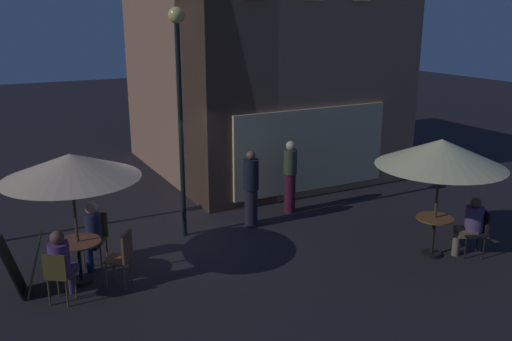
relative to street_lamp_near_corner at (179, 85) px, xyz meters
name	(u,v)px	position (x,y,z in m)	size (l,w,h in m)	color
ground_plane	(172,238)	(-0.29, -0.02, -3.21)	(60.00, 60.00, 0.00)	black
cafe_building	(243,46)	(2.97, 3.12, 0.51)	(6.27, 6.85, 7.45)	#A07156
street_lamp_near_corner	(179,85)	(0.00, 0.00, 0.00)	(0.32, 0.32, 4.69)	black
menu_sandwich_board	(23,265)	(-3.27, -1.16, -2.69)	(0.76, 0.66, 1.01)	black
cafe_table_0	(79,252)	(-2.37, -1.17, -2.62)	(0.79, 0.79, 0.78)	black
cafe_table_1	(434,228)	(3.93, -3.20, -2.64)	(0.71, 0.71, 0.79)	black
patio_umbrella_0	(71,167)	(-2.37, -1.17, -1.09)	(2.31, 2.31, 2.34)	black
patio_umbrella_1	(441,153)	(3.93, -3.20, -1.14)	(2.41, 2.41, 2.33)	black
cafe_chair_0	(96,233)	(-1.93, -0.48, -2.61)	(0.56, 0.56, 0.99)	brown
cafe_chair_1	(58,273)	(-2.81, -1.79, -2.65)	(0.53, 0.53, 0.91)	#4E3F1B
cafe_chair_2	(123,254)	(-1.73, -1.64, -2.61)	(0.56, 0.56, 0.99)	brown
cafe_chair_3	(478,228)	(4.69, -3.61, -2.64)	(0.60, 0.60, 0.94)	black
patron_seated_0	(92,231)	(-2.01, -0.61, -2.50)	(0.45, 0.50, 1.24)	#192548
patron_seated_1	(61,261)	(-2.73, -1.68, -2.50)	(0.49, 0.53, 1.25)	#573C6E
patron_seated_2	(471,223)	(4.55, -3.53, -2.53)	(0.54, 0.48, 1.19)	#7A6651
patron_standing_3	(290,176)	(2.74, 0.20, -2.32)	(0.31, 0.31, 1.73)	#471225
patron_standing_4	(251,189)	(1.49, -0.20, -2.34)	(0.34, 0.34, 1.73)	black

